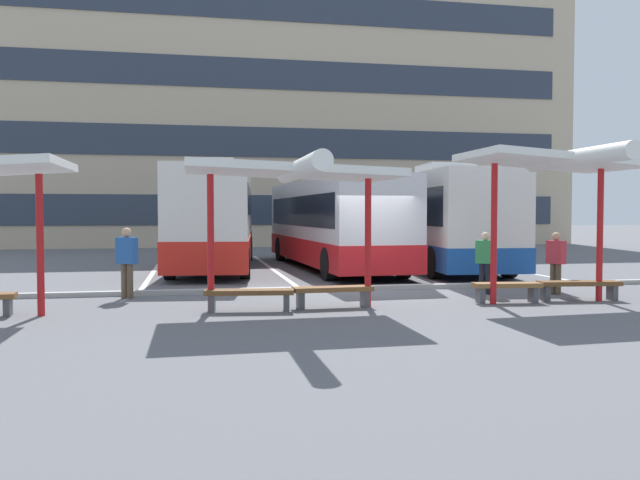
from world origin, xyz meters
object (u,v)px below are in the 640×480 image
at_px(waiting_shelter_2, 555,165).
at_px(waiting_passenger_1, 127,258).
at_px(coach_bus_1, 332,224).
at_px(bench_2, 333,292).
at_px(bench_3, 507,288).
at_px(waiting_passenger_0, 485,259).
at_px(waiting_passenger_2, 556,259).
at_px(coach_bus_0, 216,220).
at_px(bench_4, 579,286).
at_px(bench_1, 249,295).
at_px(coach_bus_2, 432,221).
at_px(waiting_shelter_1, 293,174).

bearing_deg(waiting_shelter_2, waiting_passenger_1, 163.63).
bearing_deg(coach_bus_1, bench_2, -101.97).
xyz_separation_m(bench_3, waiting_passenger_0, (0.20, 1.55, 0.55)).
xyz_separation_m(bench_3, waiting_passenger_2, (1.88, 1.14, 0.55)).
relative_size(coach_bus_0, bench_4, 5.80).
bearing_deg(waiting_passenger_0, bench_3, -97.40).
xyz_separation_m(bench_1, bench_4, (7.60, 0.21, 0.00)).
bearing_deg(coach_bus_0, waiting_passenger_0, -54.31).
relative_size(coach_bus_2, waiting_shelter_2, 2.94).
bearing_deg(waiting_passenger_1, coach_bus_1, 48.33).
distance_m(coach_bus_0, bench_3, 12.10).
distance_m(coach_bus_2, waiting_passenger_1, 12.54).
bearing_deg(bench_1, waiting_shelter_2, -1.78).
bearing_deg(waiting_shelter_2, waiting_passenger_0, 109.78).
height_order(coach_bus_0, waiting_passenger_1, coach_bus_0).
xyz_separation_m(waiting_shelter_1, bench_4, (6.70, 0.28, -2.48)).
bearing_deg(bench_2, waiting_shelter_1, -163.35).
bearing_deg(waiting_passenger_2, bench_1, -170.18).
height_order(coach_bus_1, waiting_passenger_1, coach_bus_1).
relative_size(bench_1, bench_2, 1.07).
height_order(waiting_shelter_2, waiting_passenger_1, waiting_shelter_2).
height_order(coach_bus_0, bench_2, coach_bus_0).
bearing_deg(coach_bus_0, coach_bus_2, -6.06).
xyz_separation_m(coach_bus_1, waiting_passenger_1, (-6.50, -7.30, -0.64)).
height_order(coach_bus_2, bench_2, coach_bus_2).
bearing_deg(bench_2, bench_1, -173.64).
distance_m(coach_bus_0, bench_4, 13.09).
height_order(coach_bus_0, waiting_shelter_1, coach_bus_0).
distance_m(bench_2, waiting_passenger_0, 4.51).
distance_m(waiting_shelter_2, waiting_passenger_1, 9.98).
xyz_separation_m(coach_bus_2, bench_1, (-7.61, -9.69, -1.39)).
bearing_deg(waiting_passenger_2, waiting_shelter_1, -168.35).
relative_size(waiting_shelter_1, waiting_passenger_1, 2.84).
relative_size(waiting_shelter_1, bench_4, 2.47).
height_order(bench_4, waiting_passenger_2, waiting_passenger_2).
distance_m(bench_3, waiting_passenger_1, 8.80).
height_order(coach_bus_2, waiting_shelter_2, coach_bus_2).
relative_size(bench_1, bench_4, 0.96).
bearing_deg(bench_3, coach_bus_1, 101.47).
height_order(waiting_passenger_0, waiting_passenger_2, same).
bearing_deg(coach_bus_2, waiting_passenger_1, -145.14).
bearing_deg(bench_4, waiting_passenger_1, 167.19).
xyz_separation_m(coach_bus_2, waiting_passenger_1, (-10.27, -7.15, -0.76)).
relative_size(coach_bus_1, waiting_passenger_1, 6.97).
relative_size(waiting_shelter_2, bench_3, 2.62).
bearing_deg(waiting_passenger_2, bench_4, -94.17).
bearing_deg(waiting_passenger_1, bench_4, -12.81).
xyz_separation_m(coach_bus_1, waiting_shelter_2, (2.86, -10.05, 1.47)).
height_order(coach_bus_2, bench_4, coach_bus_2).
bearing_deg(coach_bus_2, waiting_shelter_1, -124.52).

